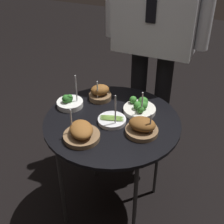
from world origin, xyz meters
TOP-DOWN VIEW (x-y plane):
  - ground_plane at (0.00, 0.00)m, footprint 8.00×8.00m
  - serving_cart at (0.00, 0.00)m, footprint 0.69×0.69m
  - bowl_roast_front_left at (-0.07, -0.19)m, footprint 0.17×0.18m
  - bowl_roast_front_center at (-0.14, 0.17)m, footprint 0.13×0.12m
  - bowl_asparagus_back_right at (0.01, -0.02)m, footprint 0.14×0.14m
  - bowl_broccoli_back_left at (0.10, 0.13)m, footprint 0.17×0.17m
  - bowl_roast_mid_left at (0.17, -0.04)m, footprint 0.16×0.16m
  - bowl_broccoli_far_rim at (-0.26, 0.03)m, footprint 0.14×0.14m
  - waiter_figure at (0.05, 0.54)m, footprint 0.62×0.23m

SIDE VIEW (x-z plane):
  - ground_plane at x=0.00m, z-range 0.00..0.00m
  - serving_cart at x=0.00m, z-range 0.28..0.93m
  - bowl_asparagus_back_right at x=0.01m, z-range 0.58..0.75m
  - bowl_broccoli_far_rim at x=-0.26m, z-range 0.58..0.76m
  - bowl_broccoli_back_left at x=0.10m, z-range 0.61..0.75m
  - bowl_roast_front_left at x=-0.07m, z-range 0.61..0.76m
  - bowl_roast_mid_left at x=0.17m, z-range 0.62..0.75m
  - bowl_roast_front_center at x=-0.14m, z-range 0.62..0.75m
  - waiter_figure at x=0.05m, z-range 0.22..1.89m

